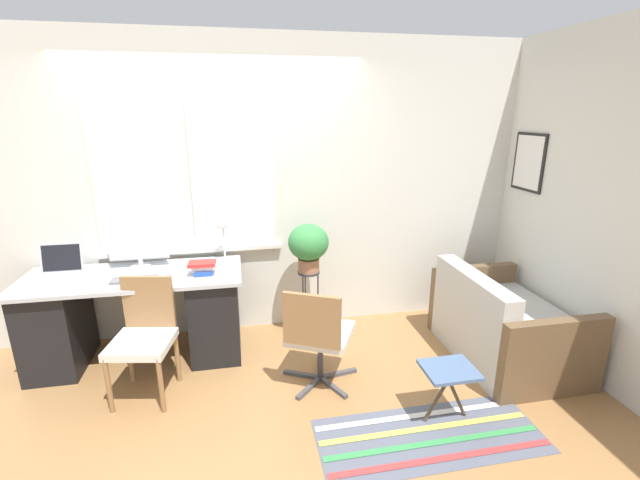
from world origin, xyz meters
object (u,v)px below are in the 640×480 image
at_px(book_stack, 203,267).
at_px(desk_lamp, 224,236).
at_px(desk_chair_wooden, 144,334).
at_px(folding_stool, 449,374).
at_px(monitor, 138,239).
at_px(keyboard, 135,279).
at_px(potted_plant, 308,244).
at_px(laptop, 59,271).
at_px(office_chair_swivel, 318,334).
at_px(plant_stand, 309,283).
at_px(couch_loveseat, 502,327).
at_px(mouse, 168,275).

bearing_deg(book_stack, desk_lamp, 60.97).
xyz_separation_m(desk_chair_wooden, folding_stool, (2.06, -0.73, -0.12)).
height_order(desk_lamp, desk_chair_wooden, desk_lamp).
bearing_deg(monitor, keyboard, -88.22).
relative_size(desk_lamp, potted_plant, 0.83).
height_order(desk_lamp, folding_stool, desk_lamp).
xyz_separation_m(laptop, office_chair_swivel, (1.98, -0.73, -0.38)).
xyz_separation_m(laptop, keyboard, (0.60, -0.19, -0.05)).
bearing_deg(office_chair_swivel, book_stack, -7.51).
xyz_separation_m(laptop, plant_stand, (2.04, 0.02, -0.27)).
xyz_separation_m(desk_lamp, plant_stand, (0.73, -0.14, -0.44)).
distance_m(book_stack, couch_loveseat, 2.58).
xyz_separation_m(monitor, desk_chair_wooden, (0.11, -0.67, -0.55)).
relative_size(laptop, desk_lamp, 0.88).
height_order(laptop, desk_chair_wooden, laptop).
relative_size(mouse, desk_lamp, 0.17).
bearing_deg(plant_stand, monitor, 176.03).
distance_m(laptop, office_chair_swivel, 2.14).
height_order(office_chair_swivel, couch_loveseat, office_chair_swivel).
xyz_separation_m(couch_loveseat, folding_stool, (-0.83, -0.64, 0.08)).
height_order(mouse, plant_stand, mouse).
relative_size(laptop, folding_stool, 0.79).
distance_m(book_stack, desk_chair_wooden, 0.68).
xyz_separation_m(monitor, mouse, (0.26, -0.29, -0.24)).
relative_size(office_chair_swivel, plant_stand, 1.26).
xyz_separation_m(desk_chair_wooden, plant_stand, (1.33, 0.57, 0.07)).
xyz_separation_m(book_stack, desk_chair_wooden, (-0.42, -0.40, -0.35)).
height_order(monitor, desk_lamp, monitor).
xyz_separation_m(keyboard, desk_chair_wooden, (0.10, -0.36, -0.30)).
distance_m(keyboard, book_stack, 0.53).
xyz_separation_m(potted_plant, folding_stool, (0.74, -1.30, -0.56)).
distance_m(couch_loveseat, folding_stool, 1.05).
bearing_deg(folding_stool, office_chair_swivel, 145.43).
relative_size(potted_plant, folding_stool, 1.08).
height_order(mouse, desk_lamp, desk_lamp).
relative_size(mouse, plant_stand, 0.09).
bearing_deg(plant_stand, laptop, -179.36).
height_order(desk_lamp, plant_stand, desk_lamp).
height_order(desk_chair_wooden, office_chair_swivel, desk_chair_wooden).
distance_m(book_stack, office_chair_swivel, 1.10).
distance_m(laptop, book_stack, 1.14).
distance_m(monitor, folding_stool, 2.67).
distance_m(office_chair_swivel, plant_stand, 0.76).
xyz_separation_m(couch_loveseat, plant_stand, (-1.57, 0.65, 0.27)).
bearing_deg(folding_stool, couch_loveseat, 37.78).
bearing_deg(keyboard, desk_chair_wooden, -73.92).
distance_m(desk_lamp, couch_loveseat, 2.54).
bearing_deg(couch_loveseat, monitor, 75.95).
bearing_deg(monitor, desk_lamp, 2.99).
distance_m(desk_chair_wooden, office_chair_swivel, 1.28).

